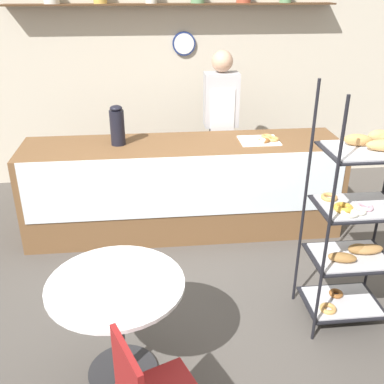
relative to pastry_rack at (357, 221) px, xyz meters
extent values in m
plane|color=#4C4742|center=(-1.10, 0.24, -0.83)|extent=(14.00, 14.00, 0.00)
cube|color=beige|center=(-1.10, 2.91, 0.52)|extent=(10.00, 0.06, 2.70)
cube|color=#4C331E|center=(-1.10, 2.76, 1.30)|extent=(3.69, 0.24, 0.02)
cylinder|color=navy|center=(-0.96, 2.87, 0.86)|extent=(0.27, 0.03, 0.27)
cylinder|color=white|center=(-0.96, 2.85, 0.86)|extent=(0.23, 0.00, 0.23)
cube|color=brown|center=(-1.10, 1.48, -0.36)|extent=(3.12, 0.72, 0.94)
cube|color=silver|center=(-1.10, 1.11, -0.19)|extent=(3.00, 0.01, 0.60)
cylinder|color=black|center=(-0.31, -0.23, 0.06)|extent=(0.02, 0.02, 1.79)
cylinder|color=black|center=(-0.31, 0.23, 0.06)|extent=(0.02, 0.02, 1.79)
cylinder|color=black|center=(0.29, 0.23, 0.06)|extent=(0.02, 0.02, 1.79)
cube|color=black|center=(-0.01, 0.00, -0.71)|extent=(0.58, 0.44, 0.01)
cube|color=silver|center=(-0.01, 0.00, -0.70)|extent=(0.51, 0.39, 0.01)
torus|color=tan|center=(-0.16, -0.10, -0.68)|extent=(0.12, 0.12, 0.03)
torus|color=brown|center=(-0.03, 0.06, -0.68)|extent=(0.11, 0.11, 0.03)
cube|color=black|center=(-0.01, 0.00, -0.30)|extent=(0.58, 0.44, 0.01)
cube|color=silver|center=(-0.01, 0.00, -0.29)|extent=(0.51, 0.39, 0.01)
ellipsoid|color=olive|center=(0.07, 0.02, -0.25)|extent=(0.16, 0.10, 0.07)
ellipsoid|color=#B27F47|center=(0.13, 0.01, -0.25)|extent=(0.24, 0.10, 0.07)
ellipsoid|color=olive|center=(-0.10, -0.07, -0.25)|extent=(0.22, 0.14, 0.07)
cube|color=black|center=(-0.01, 0.00, 0.11)|extent=(0.58, 0.44, 0.01)
cube|color=silver|center=(-0.01, 0.00, 0.12)|extent=(0.51, 0.39, 0.01)
torus|color=silver|center=(-0.13, -0.13, 0.15)|extent=(0.12, 0.12, 0.03)
torus|color=tan|center=(-0.18, 0.11, 0.15)|extent=(0.12, 0.12, 0.03)
torus|color=silver|center=(-0.07, -0.11, 0.15)|extent=(0.12, 0.12, 0.03)
torus|color=#EAB2C1|center=(0.01, -0.06, 0.14)|extent=(0.11, 0.11, 0.03)
torus|color=gold|center=(-0.15, -0.07, 0.15)|extent=(0.13, 0.13, 0.04)
cube|color=black|center=(-0.01, 0.00, 0.53)|extent=(0.58, 0.44, 0.01)
cube|color=silver|center=(-0.01, 0.00, 0.54)|extent=(0.51, 0.39, 0.01)
ellipsoid|color=tan|center=(0.12, 0.13, 0.59)|extent=(0.17, 0.10, 0.08)
ellipsoid|color=#B27F47|center=(-0.06, 0.06, 0.58)|extent=(0.20, 0.13, 0.08)
cube|color=#282833|center=(-0.64, 2.06, -0.37)|extent=(0.22, 0.19, 0.93)
cube|color=#B2B2B7|center=(-0.64, 2.06, 0.38)|extent=(0.36, 0.22, 0.57)
cube|color=silver|center=(-0.64, 1.95, 0.28)|extent=(0.25, 0.01, 0.48)
sphere|color=tan|center=(-0.64, 2.06, 0.78)|extent=(0.22, 0.22, 0.22)
cylinder|color=#262628|center=(-1.68, -0.40, -0.82)|extent=(0.46, 0.46, 0.02)
cylinder|color=#333338|center=(-1.68, -0.40, -0.47)|extent=(0.06, 0.06, 0.69)
cylinder|color=white|center=(-1.68, -0.40, -0.12)|extent=(0.84, 0.84, 0.02)
cube|color=maroon|center=(-1.59, -1.09, -0.16)|extent=(0.16, 0.35, 0.40)
cylinder|color=black|center=(-1.72, 1.52, 0.28)|extent=(0.14, 0.14, 0.33)
ellipsoid|color=black|center=(-1.72, 1.52, 0.46)|extent=(0.12, 0.12, 0.06)
cube|color=white|center=(-0.36, 1.47, 0.11)|extent=(0.38, 0.31, 0.01)
torus|color=tan|center=(-0.27, 1.52, 0.14)|extent=(0.11, 0.11, 0.03)
torus|color=tan|center=(-0.22, 1.44, 0.14)|extent=(0.11, 0.11, 0.03)
torus|color=silver|center=(-0.36, 1.40, 0.14)|extent=(0.11, 0.11, 0.04)
torus|color=brown|center=(-0.32, 1.41, 0.13)|extent=(0.12, 0.12, 0.03)
camera|label=1|loc=(-1.45, -2.64, 1.54)|focal=42.00mm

